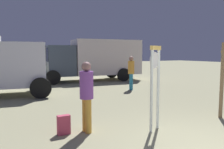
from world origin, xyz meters
name	(u,v)px	position (x,y,z in m)	size (l,w,h in m)	color
standing_clock	(155,79)	(-0.25, 1.67, 1.31)	(0.44, 0.25, 2.13)	white
arrow_sign	(224,66)	(2.52, 1.73, 1.54)	(0.99, 0.69, 2.27)	olive
person_near_clock	(87,93)	(-1.80, 2.36, 0.97)	(0.33, 0.33, 1.74)	gold
backpack	(64,125)	(-2.35, 2.48, 0.23)	(0.30, 0.19, 0.47)	#C03E58
person_distant	(131,71)	(2.67, 7.10, 0.99)	(0.34, 0.34, 1.77)	teal
box_truck_far	(96,58)	(2.76, 11.70, 1.58)	(6.91, 3.18, 2.86)	silver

